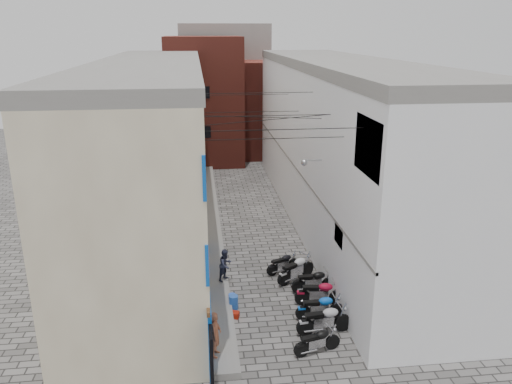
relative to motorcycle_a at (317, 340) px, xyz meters
name	(u,v)px	position (x,y,z in m)	size (l,w,h in m)	color
ground	(292,375)	(-1.07, -1.06, -0.50)	(90.00, 90.00, 0.00)	#53504E
plinth	(212,224)	(-3.12, 11.94, -0.37)	(0.90, 26.00, 0.25)	gray
building_left	(154,149)	(-6.05, 11.89, 4.00)	(5.10, 27.00, 9.00)	#C2B192
building_right	(339,144)	(3.93, 11.93, 4.01)	(5.94, 26.00, 9.00)	white
building_far_brick_left	(205,101)	(-3.07, 26.94, 4.50)	(6.00, 6.00, 10.00)	maroon
building_far_brick_right	(262,108)	(1.93, 28.94, 3.50)	(5.00, 6.00, 8.00)	maroon
building_far_concrete	(225,86)	(-1.07, 32.94, 5.00)	(8.00, 5.00, 11.00)	gray
far_shopfront	(232,153)	(-1.07, 24.14, 0.70)	(2.00, 0.30, 2.40)	black
overhead_wires	(261,113)	(-1.07, 6.58, 6.63)	(5.80, 13.02, 1.32)	black
motorcycle_a	(317,340)	(0.00, 0.00, 0.00)	(0.54, 1.72, 0.99)	black
motorcycle_b	(324,318)	(0.52, 1.10, 0.10)	(0.65, 2.06, 1.19)	#A3A2A7
motorcycle_c	(320,306)	(0.60, 2.03, 0.05)	(0.60, 1.89, 1.09)	blue
motorcycle_d	(320,292)	(0.83, 3.03, 0.09)	(0.63, 2.01, 1.16)	maroon
motorcycle_e	(314,280)	(0.83, 4.07, 0.05)	(0.60, 1.90, 1.10)	black
motorcycle_f	(296,268)	(0.30, 5.16, 0.11)	(0.66, 2.09, 1.21)	#B9BABE
motorcycle_g	(283,262)	(-0.14, 5.97, -0.01)	(0.54, 1.70, 0.98)	black
person_a	(215,334)	(-3.42, -0.06, 0.55)	(0.58, 0.38, 1.59)	brown
person_b	(226,265)	(-2.77, 5.11, 0.45)	(0.68, 0.53, 1.40)	#2B2E41
water_jug_near	(234,302)	(-2.59, 3.14, -0.22)	(0.36, 0.36, 0.56)	blue
water_jug_far	(232,299)	(-2.62, 3.49, -0.27)	(0.28, 0.28, 0.44)	blue
red_crate	(234,315)	(-2.62, 2.51, -0.38)	(0.37, 0.28, 0.23)	#A11C0B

